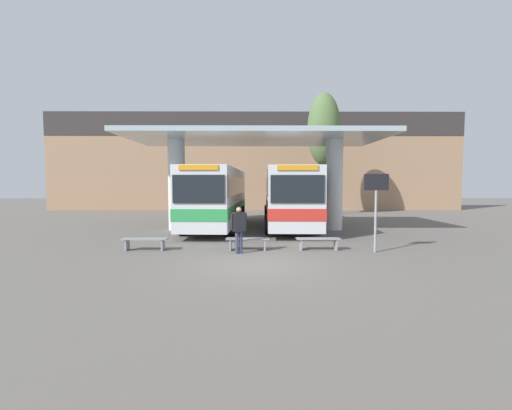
{
  "coord_description": "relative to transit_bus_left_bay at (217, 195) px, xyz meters",
  "views": [
    {
      "loc": [
        -0.1,
        -10.71,
        2.54
      ],
      "look_at": [
        0.0,
        4.49,
        1.6
      ],
      "focal_mm": 24.0,
      "sensor_mm": 36.0,
      "label": 1
    }
  ],
  "objects": [
    {
      "name": "info_sign_platform",
      "position": [
        6.63,
        -7.27,
        0.19
      ],
      "size": [
        0.9,
        0.09,
        2.91
      ],
      "color": "gray",
      "rests_on": "ground_plane"
    },
    {
      "name": "station_canopy",
      "position": [
        2.22,
        -0.94,
        2.44
      ],
      "size": [
        13.7,
        6.46,
        5.18
      ],
      "color": "silver",
      "rests_on": "ground_plane"
    },
    {
      "name": "poplar_tree_behind_left",
      "position": [
        7.77,
        7.98,
        5.01
      ],
      "size": [
        2.65,
        2.65,
        9.85
      ],
      "color": "#473A2B",
      "rests_on": "ground_plane"
    },
    {
      "name": "ground_plane",
      "position": [
        2.22,
        -9.11,
        -1.89
      ],
      "size": [
        100.0,
        100.0,
        0.0
      ],
      "primitive_type": "plane",
      "color": "#605B56"
    },
    {
      "name": "waiting_bench_near_pillar",
      "position": [
        4.6,
        -6.83,
        -1.55
      ],
      "size": [
        1.68,
        0.44,
        0.46
      ],
      "color": "gray",
      "rests_on": "ground_plane"
    },
    {
      "name": "pedestrian_waiting",
      "position": [
        1.58,
        -7.47,
        -0.85
      ],
      "size": [
        0.61,
        0.41,
        1.7
      ],
      "rotation": [
        0.0,
        0.0,
        0.42
      ],
      "color": "#333856",
      "rests_on": "ground_plane"
    },
    {
      "name": "waiting_bench_mid_platform",
      "position": [
        1.88,
        -6.83,
        -1.55
      ],
      "size": [
        1.64,
        0.44,
        0.46
      ],
      "color": "gray",
      "rests_on": "ground_plane"
    },
    {
      "name": "townhouse_backdrop",
      "position": [
        2.22,
        13.29,
        3.58
      ],
      "size": [
        40.0,
        0.58,
        9.39
      ],
      "color": "#9E7A5B",
      "rests_on": "ground_plane"
    },
    {
      "name": "transit_bus_center_bay",
      "position": [
        4.19,
        0.86,
        -0.0
      ],
      "size": [
        3.05,
        11.81,
        3.38
      ],
      "rotation": [
        0.0,
        0.0,
        3.11
      ],
      "color": "silver",
      "rests_on": "ground_plane"
    },
    {
      "name": "waiting_bench_far_platform",
      "position": [
        -2.05,
        -6.83,
        -1.55
      ],
      "size": [
        1.71,
        0.44,
        0.46
      ],
      "color": "gray",
      "rests_on": "ground_plane"
    },
    {
      "name": "transit_bus_left_bay",
      "position": [
        0.0,
        0.0,
        0.0
      ],
      "size": [
        3.04,
        10.56,
        3.38
      ],
      "rotation": [
        0.0,
        0.0,
        3.1
      ],
      "color": "silver",
      "rests_on": "ground_plane"
    }
  ]
}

